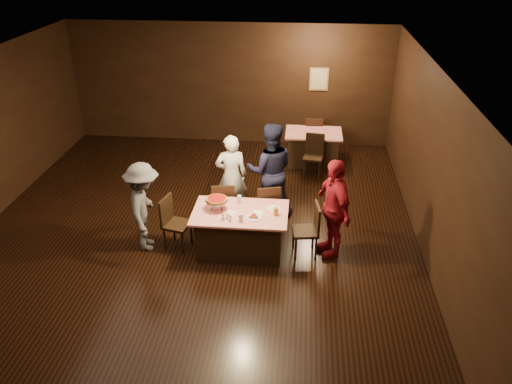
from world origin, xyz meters
TOP-DOWN VIEW (x-y plane):
  - room at (0.00, 0.01)m, footprint 10.00×10.04m
  - main_table at (0.87, 0.03)m, footprint 1.60×1.00m
  - back_table at (2.12, 3.80)m, footprint 1.30×0.90m
  - chair_far_left at (0.47, 0.78)m, footprint 0.48×0.48m
  - chair_far_right at (1.27, 0.78)m, footprint 0.51×0.51m
  - chair_end_left at (-0.23, 0.03)m, footprint 0.51×0.51m
  - chair_end_right at (1.97, 0.03)m, footprint 0.48×0.48m
  - chair_back_near at (2.12, 3.10)m, footprint 0.48×0.48m
  - chair_back_far at (2.12, 4.40)m, footprint 0.43×0.43m
  - diner_white_jacket at (0.55, 1.26)m, footprint 0.66×0.50m
  - diner_navy_hoodie at (1.28, 1.34)m, footprint 0.98×0.80m
  - diner_grey_knit at (-0.76, -0.02)m, footprint 0.78×1.13m
  - diner_red_shirt at (2.42, 0.13)m, footprint 0.80×1.11m
  - pizza_stand at (0.47, 0.08)m, footprint 0.38×0.38m
  - plate_with_slice at (1.12, -0.15)m, footprint 0.25×0.25m
  - plate_empty at (1.42, 0.18)m, footprint 0.25×0.25m
  - glass_front_left at (0.92, -0.27)m, footprint 0.08×0.08m
  - glass_amber at (1.47, -0.02)m, footprint 0.08×0.08m
  - glass_back at (0.82, 0.33)m, footprint 0.08×0.08m
  - condiments at (0.69, -0.25)m, footprint 0.17×0.10m
  - napkin_center at (1.17, 0.03)m, footprint 0.19×0.19m
  - napkin_left at (0.72, -0.02)m, footprint 0.21×0.21m

SIDE VIEW (x-z plane):
  - main_table at x=0.87m, z-range 0.00..0.77m
  - back_table at x=2.12m, z-range 0.00..0.77m
  - chair_far_left at x=0.47m, z-range 0.00..0.95m
  - chair_far_right at x=1.27m, z-range 0.00..0.95m
  - chair_end_left at x=-0.23m, z-range 0.00..0.95m
  - chair_end_right at x=1.97m, z-range 0.00..0.95m
  - chair_back_near at x=2.12m, z-range 0.00..0.95m
  - chair_back_far at x=2.12m, z-range 0.00..0.95m
  - napkin_center at x=1.17m, z-range 0.77..0.78m
  - napkin_left at x=0.72m, z-range 0.77..0.78m
  - plate_empty at x=1.42m, z-range 0.77..0.78m
  - plate_with_slice at x=1.12m, z-range 0.76..0.83m
  - diner_grey_knit at x=-0.76m, z-range 0.00..1.60m
  - condiments at x=0.69m, z-range 0.77..0.87m
  - diner_white_jacket at x=0.55m, z-range 0.00..1.65m
  - glass_front_left at x=0.92m, z-range 0.77..0.91m
  - glass_amber at x=1.47m, z-range 0.77..0.91m
  - glass_back at x=0.82m, z-range 0.77..0.91m
  - diner_red_shirt at x=2.42m, z-range 0.00..1.75m
  - diner_navy_hoodie at x=1.28m, z-range 0.00..1.87m
  - pizza_stand at x=0.47m, z-range 0.84..1.06m
  - room at x=0.00m, z-range 0.63..3.65m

